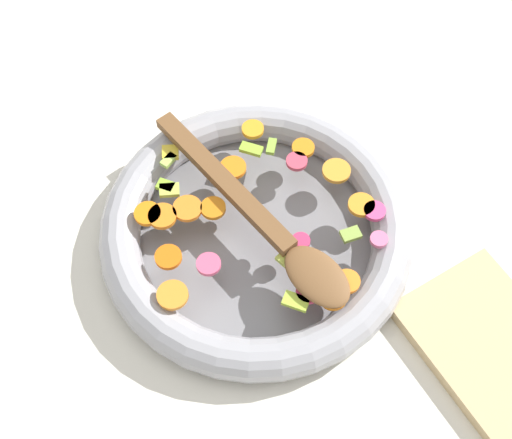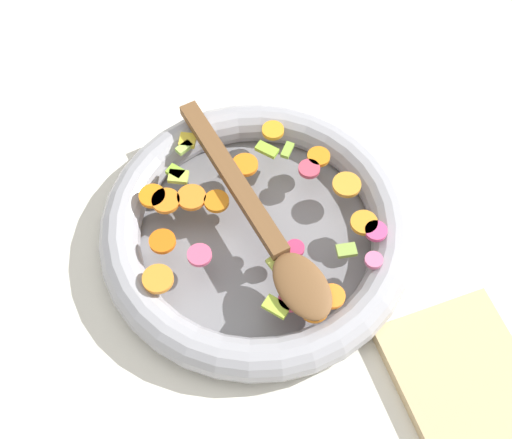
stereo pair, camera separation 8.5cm
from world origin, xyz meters
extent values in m
plane|color=silver|center=(0.00, 0.00, 0.00)|extent=(4.00, 4.00, 0.00)
cylinder|color=slate|center=(0.00, 0.00, 0.01)|extent=(0.33, 0.33, 0.01)
torus|color=#9E9EA5|center=(0.00, 0.00, 0.03)|extent=(0.38, 0.38, 0.05)
cylinder|color=orange|center=(-0.06, 0.10, 0.05)|extent=(0.03, 0.03, 0.01)
cylinder|color=orange|center=(-0.08, 0.01, 0.05)|extent=(0.03, 0.03, 0.01)
cylinder|color=orange|center=(0.13, 0.02, 0.05)|extent=(0.05, 0.05, 0.01)
cylinder|color=orange|center=(-0.04, -0.04, 0.05)|extent=(0.04, 0.04, 0.01)
cylinder|color=orange|center=(0.13, 0.02, 0.05)|extent=(0.03, 0.03, 0.01)
cylinder|color=orange|center=(0.12, 0.04, 0.05)|extent=(0.04, 0.04, 0.01)
cylinder|color=orange|center=(-0.06, -0.09, 0.05)|extent=(0.04, 0.04, 0.01)
cylinder|color=orange|center=(-0.05, -0.06, 0.05)|extent=(0.05, 0.05, 0.01)
cylinder|color=orange|center=(0.05, 0.12, 0.05)|extent=(0.04, 0.04, 0.01)
cylinder|color=orange|center=(-0.01, -0.11, 0.05)|extent=(0.04, 0.04, 0.01)
cylinder|color=orange|center=(0.04, -0.13, 0.05)|extent=(0.04, 0.04, 0.01)
cylinder|color=orange|center=(-0.12, 0.07, 0.05)|extent=(0.03, 0.03, 0.01)
cylinder|color=orange|center=(-0.07, -0.11, 0.05)|extent=(0.03, 0.03, 0.01)
cylinder|color=orange|center=(-0.01, 0.12, 0.05)|extent=(0.05, 0.05, 0.01)
cube|color=#94C136|center=(-0.09, 0.05, 0.05)|extent=(0.03, 0.03, 0.01)
cube|color=#8BAB45|center=(0.08, 0.08, 0.05)|extent=(0.02, 0.03, 0.01)
cube|color=#BAD24C|center=(-0.09, -0.07, 0.05)|extent=(0.03, 0.03, 0.01)
cube|color=#A8C63A|center=(0.11, -0.02, 0.05)|extent=(0.03, 0.03, 0.01)
cube|color=#B8C74C|center=(0.07, 0.00, 0.05)|extent=(0.03, 0.02, 0.01)
cube|color=#8EC133|center=(-0.10, -0.07, 0.05)|extent=(0.03, 0.02, 0.01)
cube|color=#AED65D|center=(-0.13, -0.05, 0.05)|extent=(0.02, 0.02, 0.01)
cube|color=#8FBD3F|center=(-0.08, 0.07, 0.05)|extent=(0.02, 0.02, 0.01)
cylinder|color=#EA648E|center=(0.03, 0.01, 0.05)|extent=(0.03, 0.03, 0.01)
cylinder|color=#DF6882|center=(0.11, 0.03, 0.05)|extent=(0.04, 0.04, 0.01)
cylinder|color=pink|center=(-0.04, 0.00, 0.05)|extent=(0.02, 0.02, 0.01)
cylinder|color=#E4406D|center=(0.11, 0.00, 0.05)|extent=(0.03, 0.03, 0.01)
cylinder|color=#DF547A|center=(0.02, -0.08, 0.05)|extent=(0.03, 0.03, 0.01)
cylinder|color=#CA325F|center=(0.05, 0.03, 0.05)|extent=(0.03, 0.03, 0.01)
cylinder|color=pink|center=(0.10, 0.11, 0.05)|extent=(0.02, 0.02, 0.01)
cylinder|color=#CB445A|center=(-0.04, 0.09, 0.05)|extent=(0.03, 0.03, 0.01)
cylinder|color=#E44786|center=(0.06, 0.13, 0.05)|extent=(0.03, 0.03, 0.01)
cube|color=gold|center=(-0.14, -0.04, 0.05)|extent=(0.03, 0.03, 0.01)
cube|color=brown|center=(-0.06, -0.01, 0.06)|extent=(0.25, 0.06, 0.01)
ellipsoid|color=brown|center=(0.11, 0.02, 0.06)|extent=(0.10, 0.07, 0.01)
camera|label=1|loc=(0.37, -0.22, 0.78)|focal=50.00mm
camera|label=2|loc=(0.41, -0.15, 0.78)|focal=50.00mm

